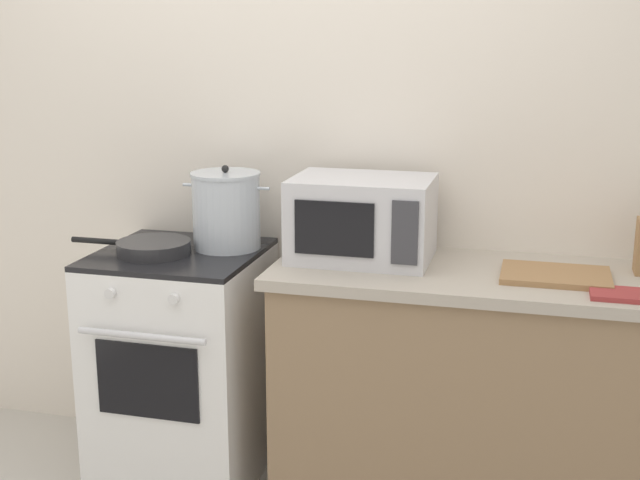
{
  "coord_description": "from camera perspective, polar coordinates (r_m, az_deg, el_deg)",
  "views": [
    {
      "loc": [
        0.96,
        -2.24,
        1.74
      ],
      "look_at": [
        0.21,
        0.6,
        1.0
      ],
      "focal_mm": 47.4,
      "sensor_mm": 36.0,
      "label": 1
    }
  ],
  "objects": [
    {
      "name": "back_wall",
      "position": [
        3.31,
        3.24,
        5.61
      ],
      "size": [
        4.4,
        0.1,
        2.5
      ],
      "primitive_type": "cube",
      "color": "silver",
      "rests_on": "ground_plane"
    },
    {
      "name": "lower_cabinet_right",
      "position": [
        3.14,
        12.67,
        -10.68
      ],
      "size": [
        1.64,
        0.56,
        0.88
      ],
      "primitive_type": "cube",
      "color": "#8C7051",
      "rests_on": "ground_plane"
    },
    {
      "name": "countertop_right",
      "position": [
        2.98,
        13.14,
        -2.61
      ],
      "size": [
        1.7,
        0.6,
        0.04
      ],
      "primitive_type": "cube",
      "color": "#ADA393",
      "rests_on": "lower_cabinet_right"
    },
    {
      "name": "stove",
      "position": [
        3.38,
        -9.25,
        -8.33
      ],
      "size": [
        0.6,
        0.64,
        0.92
      ],
      "color": "white",
      "rests_on": "ground_plane"
    },
    {
      "name": "stock_pot",
      "position": [
        3.23,
        -6.34,
        2.01
      ],
      "size": [
        0.35,
        0.26,
        0.32
      ],
      "color": "silver",
      "rests_on": "stove"
    },
    {
      "name": "frying_pan",
      "position": [
        3.21,
        -11.26,
        -0.49
      ],
      "size": [
        0.48,
        0.28,
        0.05
      ],
      "color": "#28282B",
      "rests_on": "stove"
    },
    {
      "name": "microwave",
      "position": [
        3.06,
        2.87,
        1.46
      ],
      "size": [
        0.5,
        0.37,
        0.3
      ],
      "color": "silver",
      "rests_on": "countertop_right"
    },
    {
      "name": "cutting_board",
      "position": [
        2.95,
        15.61,
        -2.31
      ],
      "size": [
        0.36,
        0.26,
        0.02
      ],
      "primitive_type": "cube",
      "color": "#997047",
      "rests_on": "countertop_right"
    },
    {
      "name": "oven_mitt",
      "position": [
        2.81,
        19.57,
        -3.48
      ],
      "size": [
        0.18,
        0.14,
        0.02
      ],
      "primitive_type": "cube",
      "color": "#993333",
      "rests_on": "countertop_right"
    }
  ]
}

